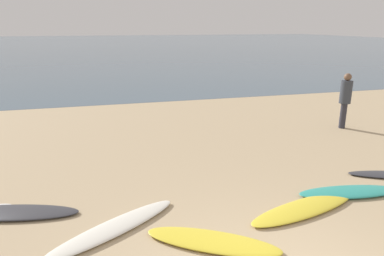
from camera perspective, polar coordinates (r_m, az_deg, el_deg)
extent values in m
cube|color=tan|center=(13.35, -6.75, 2.00)|extent=(120.00, 120.00, 0.20)
cube|color=#475B6B|center=(64.77, -13.93, 13.09)|extent=(140.00, 100.00, 0.01)
ellipsoid|color=#333338|center=(7.07, -27.30, -12.07)|extent=(2.44, 1.12, 0.08)
ellipsoid|color=silver|center=(6.04, -12.52, -15.46)|extent=(2.35, 1.70, 0.09)
ellipsoid|color=yellow|center=(5.60, 3.32, -17.84)|extent=(2.09, 1.57, 0.09)
ellipsoid|color=yellow|center=(6.76, 17.79, -12.22)|extent=(2.46, 1.14, 0.08)
ellipsoid|color=teal|center=(7.66, 24.14, -9.40)|extent=(2.12, 0.84, 0.09)
cylinder|color=#2D2D38|center=(12.22, 23.24, 1.86)|extent=(0.19, 0.19, 0.81)
cylinder|color=#333842|center=(12.07, 23.64, 5.35)|extent=(0.35, 0.35, 0.71)
sphere|color=brown|center=(12.00, 23.90, 7.55)|extent=(0.23, 0.23, 0.23)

